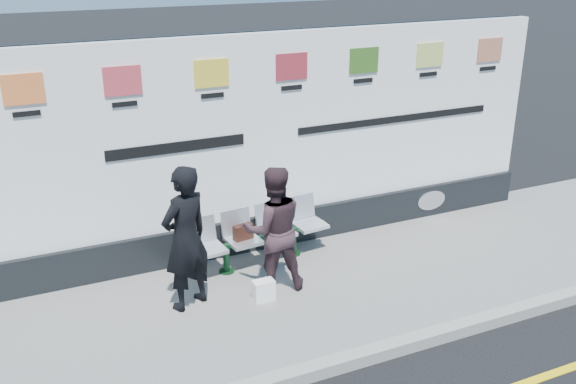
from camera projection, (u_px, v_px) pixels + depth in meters
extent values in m
cube|color=slate|center=(297.00, 293.00, 8.10)|extent=(14.00, 3.00, 0.12)
cube|color=gray|center=(357.00, 358.00, 6.83)|extent=(14.00, 0.18, 0.14)
cube|color=black|center=(289.00, 224.00, 9.32)|extent=(8.00, 0.30, 0.50)
cube|color=white|center=(289.00, 124.00, 8.77)|extent=(8.00, 0.14, 2.50)
imported|color=black|center=(185.00, 238.00, 7.41)|extent=(0.77, 0.66, 1.77)
imported|color=#37232A|center=(273.00, 229.00, 7.83)|extent=(0.87, 0.73, 1.61)
cube|color=black|center=(243.00, 232.00, 8.43)|extent=(0.27, 0.15, 0.20)
cube|color=white|center=(264.00, 290.00, 7.79)|extent=(0.26, 0.16, 0.26)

